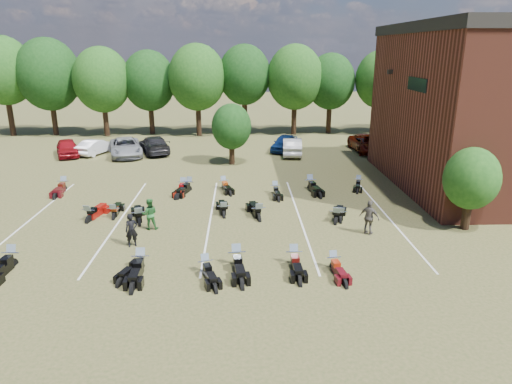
{
  "coord_description": "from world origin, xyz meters",
  "views": [
    {
      "loc": [
        -1.24,
        -20.98,
        9.1
      ],
      "look_at": [
        -0.41,
        4.0,
        1.2
      ],
      "focal_mm": 32.0,
      "sensor_mm": 36.0,
      "label": 1
    }
  ],
  "objects_px": {
    "car_4": "(285,143)",
    "motorcycle_3": "(141,270)",
    "car_0": "(67,148)",
    "motorcycle_7": "(89,222)",
    "person_green": "(150,214)",
    "person_black": "(132,230)",
    "motorcycle_14": "(64,191)",
    "motorcycle_0": "(13,267)",
    "person_grey": "(369,218)"
  },
  "relations": [
    {
      "from": "car_0",
      "to": "person_black",
      "type": "distance_m",
      "value": 22.0
    },
    {
      "from": "person_black",
      "to": "motorcycle_3",
      "type": "xyz_separation_m",
      "value": [
        0.92,
        -2.54,
        -0.82
      ]
    },
    {
      "from": "car_4",
      "to": "person_grey",
      "type": "distance_m",
      "value": 20.07
    },
    {
      "from": "person_grey",
      "to": "motorcycle_7",
      "type": "distance_m",
      "value": 15.04
    },
    {
      "from": "person_grey",
      "to": "motorcycle_7",
      "type": "xyz_separation_m",
      "value": [
        -14.85,
        2.24,
        -0.9
      ]
    },
    {
      "from": "car_4",
      "to": "motorcycle_3",
      "type": "bearing_deg",
      "value": -87.51
    },
    {
      "from": "motorcycle_3",
      "to": "motorcycle_7",
      "type": "distance_m",
      "value": 7.13
    },
    {
      "from": "person_green",
      "to": "person_grey",
      "type": "bearing_deg",
      "value": 168.74
    },
    {
      "from": "person_black",
      "to": "motorcycle_7",
      "type": "bearing_deg",
      "value": 111.58
    },
    {
      "from": "person_black",
      "to": "motorcycle_7",
      "type": "height_order",
      "value": "person_black"
    },
    {
      "from": "car_4",
      "to": "person_black",
      "type": "distance_m",
      "value": 22.97
    },
    {
      "from": "motorcycle_0",
      "to": "motorcycle_14",
      "type": "relative_size",
      "value": 1.03
    },
    {
      "from": "person_black",
      "to": "person_green",
      "type": "bearing_deg",
      "value": 56.66
    },
    {
      "from": "motorcycle_14",
      "to": "motorcycle_3",
      "type": "bearing_deg",
      "value": -59.66
    },
    {
      "from": "car_0",
      "to": "motorcycle_7",
      "type": "height_order",
      "value": "car_0"
    },
    {
      "from": "car_4",
      "to": "person_green",
      "type": "xyz_separation_m",
      "value": [
        -8.82,
        -18.86,
        0.11
      ]
    },
    {
      "from": "car_4",
      "to": "motorcycle_7",
      "type": "relative_size",
      "value": 1.75
    },
    {
      "from": "person_green",
      "to": "motorcycle_3",
      "type": "height_order",
      "value": "person_green"
    },
    {
      "from": "car_0",
      "to": "person_grey",
      "type": "bearing_deg",
      "value": -63.07
    },
    {
      "from": "person_grey",
      "to": "car_0",
      "type": "bearing_deg",
      "value": -1.23
    },
    {
      "from": "car_0",
      "to": "motorcycle_3",
      "type": "relative_size",
      "value": 1.75
    },
    {
      "from": "motorcycle_3",
      "to": "car_4",
      "type": "bearing_deg",
      "value": 69.66
    },
    {
      "from": "car_0",
      "to": "person_black",
      "type": "relative_size",
      "value": 2.64
    },
    {
      "from": "person_green",
      "to": "motorcycle_0",
      "type": "relative_size",
      "value": 0.68
    },
    {
      "from": "person_grey",
      "to": "motorcycle_0",
      "type": "relative_size",
      "value": 0.73
    },
    {
      "from": "motorcycle_0",
      "to": "motorcycle_7",
      "type": "height_order",
      "value": "motorcycle_0"
    },
    {
      "from": "car_4",
      "to": "person_grey",
      "type": "height_order",
      "value": "person_grey"
    },
    {
      "from": "person_green",
      "to": "motorcycle_0",
      "type": "bearing_deg",
      "value": 32.86
    },
    {
      "from": "car_4",
      "to": "motorcycle_3",
      "type": "xyz_separation_m",
      "value": [
        -8.36,
        -23.56,
        -0.74
      ]
    },
    {
      "from": "car_4",
      "to": "motorcycle_14",
      "type": "distance_m",
      "value": 19.82
    },
    {
      "from": "person_grey",
      "to": "motorcycle_0",
      "type": "distance_m",
      "value": 16.8
    },
    {
      "from": "car_4",
      "to": "motorcycle_3",
      "type": "distance_m",
      "value": 25.0
    },
    {
      "from": "car_0",
      "to": "motorcycle_0",
      "type": "xyz_separation_m",
      "value": [
        5.29,
        -21.6,
        -0.73
      ]
    },
    {
      "from": "motorcycle_0",
      "to": "person_black",
      "type": "bearing_deg",
      "value": 24.85
    },
    {
      "from": "person_black",
      "to": "motorcycle_0",
      "type": "bearing_deg",
      "value": -178.43
    },
    {
      "from": "car_0",
      "to": "motorcycle_7",
      "type": "xyz_separation_m",
      "value": [
        6.93,
        -16.25,
        -0.73
      ]
    },
    {
      "from": "motorcycle_0",
      "to": "motorcycle_3",
      "type": "relative_size",
      "value": 1.01
    },
    {
      "from": "car_4",
      "to": "motorcycle_14",
      "type": "bearing_deg",
      "value": -121.3
    },
    {
      "from": "car_0",
      "to": "motorcycle_14",
      "type": "bearing_deg",
      "value": -94.44
    },
    {
      "from": "motorcycle_14",
      "to": "motorcycle_0",
      "type": "bearing_deg",
      "value": -82.99
    },
    {
      "from": "car_0",
      "to": "motorcycle_7",
      "type": "relative_size",
      "value": 1.74
    },
    {
      "from": "person_green",
      "to": "person_grey",
      "type": "xyz_separation_m",
      "value": [
        11.28,
        -1.06,
        0.06
      ]
    },
    {
      "from": "car_4",
      "to": "car_0",
      "type": "bearing_deg",
      "value": -153.72
    },
    {
      "from": "car_0",
      "to": "motorcycle_3",
      "type": "bearing_deg",
      "value": -86.38
    },
    {
      "from": "car_4",
      "to": "person_green",
      "type": "height_order",
      "value": "person_green"
    },
    {
      "from": "motorcycle_3",
      "to": "motorcycle_14",
      "type": "height_order",
      "value": "motorcycle_3"
    },
    {
      "from": "motorcycle_7",
      "to": "car_4",
      "type": "bearing_deg",
      "value": -112.31
    },
    {
      "from": "person_black",
      "to": "motorcycle_7",
      "type": "distance_m",
      "value": 4.63
    },
    {
      "from": "car_4",
      "to": "motorcycle_0",
      "type": "height_order",
      "value": "car_4"
    },
    {
      "from": "car_4",
      "to": "person_black",
      "type": "relative_size",
      "value": 2.65
    }
  ]
}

